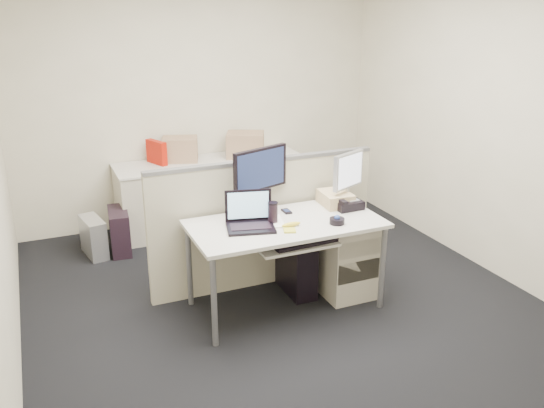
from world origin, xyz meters
name	(u,v)px	position (x,y,z in m)	size (l,w,h in m)	color
floor	(285,306)	(0.00, 0.00, -0.01)	(4.00, 4.50, 0.01)	black
wall_back	(200,99)	(0.00, 2.25, 1.35)	(4.00, 0.02, 2.70)	beige
wall_front	(519,267)	(0.00, -2.25, 1.35)	(4.00, 0.02, 2.70)	beige
wall_right	(495,123)	(2.00, 0.00, 1.35)	(0.02, 4.50, 2.70)	beige
desk	(286,230)	(0.00, 0.00, 0.66)	(1.50, 0.75, 0.73)	silver
keyboard_tray	(295,244)	(0.00, -0.18, 0.62)	(0.62, 0.32, 0.02)	silver
drawer_pedestal	(342,255)	(0.55, 0.05, 0.33)	(0.40, 0.55, 0.65)	#AAA790
cubicle_partition	(264,224)	(0.00, 0.45, 0.55)	(2.00, 0.06, 1.10)	#AEA38B
back_counter	(212,194)	(0.00, 1.93, 0.36)	(2.00, 0.60, 0.72)	#AAA790
monitor_main	(260,180)	(-0.08, 0.32, 0.99)	(0.53, 0.20, 0.53)	black
monitor_small	(348,179)	(0.65, 0.18, 0.95)	(0.36, 0.18, 0.44)	#B7B7BC
laptop	(250,212)	(-0.30, -0.02, 0.86)	(0.36, 0.27, 0.27)	black
trackball	(337,221)	(0.35, -0.19, 0.75)	(0.12, 0.12, 0.04)	black
desk_phone	(348,204)	(0.60, 0.08, 0.77)	(0.22, 0.18, 0.07)	black
paper_stack	(269,222)	(-0.12, 0.05, 0.74)	(0.21, 0.27, 0.01)	white
sticky_pad	(290,230)	(-0.05, -0.18, 0.74)	(0.09, 0.09, 0.01)	gold
travel_mug	(273,214)	(-0.10, 0.02, 0.81)	(0.07, 0.07, 0.16)	black
banana	(291,224)	(0.00, -0.10, 0.75)	(0.16, 0.04, 0.04)	yellow
cellphone	(287,211)	(0.10, 0.20, 0.74)	(0.06, 0.11, 0.01)	black
manila_folders	(335,198)	(0.55, 0.20, 0.79)	(0.23, 0.30, 0.11)	tan
keyboard	(304,242)	(0.05, -0.22, 0.64)	(0.50, 0.18, 0.03)	black
pc_tower_desk	(295,266)	(0.19, 0.20, 0.23)	(0.19, 0.48, 0.45)	black
pc_tower_spare_dark	(120,231)	(-1.05, 1.63, 0.21)	(0.18, 0.46, 0.42)	black
pc_tower_spare_silver	(94,237)	(-1.30, 1.63, 0.19)	(0.16, 0.40, 0.38)	#B7B7BC
cardboard_box_left	(180,150)	(-0.29, 2.05, 0.86)	(0.36, 0.27, 0.27)	tan
cardboard_box_right	(245,146)	(0.40, 1.94, 0.86)	(0.39, 0.31, 0.28)	tan
red_binder	(157,153)	(-0.55, 2.03, 0.85)	(0.07, 0.28, 0.26)	#AF1305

